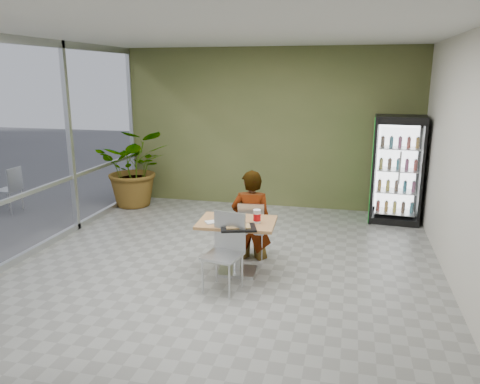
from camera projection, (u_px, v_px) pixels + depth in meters
name	position (u px, v px, depth m)	size (l,w,h in m)	color
ground	(223.00, 271.00, 6.54)	(7.00, 7.00, 0.00)	gray
room_envelope	(221.00, 158.00, 6.15)	(6.00, 7.00, 3.20)	silver
storefront_frame	(24.00, 150.00, 6.82)	(0.10, 7.00, 3.20)	#BABDBF
dining_table	(237.00, 236.00, 6.35)	(1.07, 0.77, 0.75)	#B0774B
chair_far	(251.00, 226.00, 6.88)	(0.42, 0.43, 0.86)	#BABDBF
chair_near	(226.00, 245.00, 5.91)	(0.51, 0.52, 0.98)	#BABDBF
seated_woman	(251.00, 224.00, 6.92)	(0.60, 0.39, 1.63)	black
pizza_plate	(238.00, 218.00, 6.38)	(0.27, 0.21, 0.03)	silver
soda_cup	(257.00, 217.00, 6.19)	(0.10, 0.10, 0.18)	silver
napkin_stack	(211.00, 222.00, 6.21)	(0.14, 0.14, 0.02)	silver
cafeteria_tray	(238.00, 228.00, 5.98)	(0.45, 0.33, 0.03)	black
beverage_fridge	(397.00, 170.00, 8.54)	(0.94, 0.75, 1.96)	black
potted_plant	(135.00, 167.00, 9.63)	(1.45, 1.25, 1.61)	#3C6E2C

